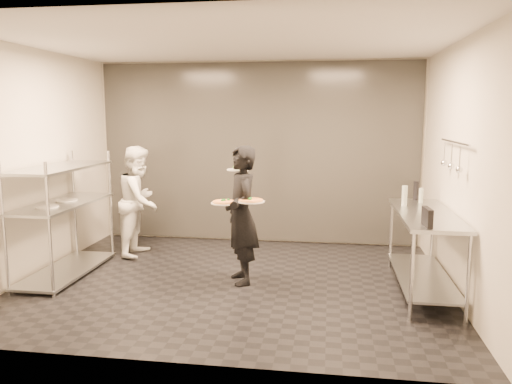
# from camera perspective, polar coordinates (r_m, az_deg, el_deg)

# --- Properties ---
(room_shell) EXTENTS (5.00, 4.00, 2.80)m
(room_shell) POSITION_cam_1_polar(r_m,az_deg,el_deg) (6.95, -0.78, 3.98)
(room_shell) COLOR black
(room_shell) RESTS_ON ground
(pass_rack) EXTENTS (0.60, 1.60, 1.50)m
(pass_rack) POSITION_cam_1_polar(r_m,az_deg,el_deg) (6.64, -21.17, -2.38)
(pass_rack) COLOR silver
(pass_rack) RESTS_ON ground
(prep_counter) EXTENTS (0.60, 1.80, 0.92)m
(prep_counter) POSITION_cam_1_polar(r_m,az_deg,el_deg) (5.92, 18.69, -5.00)
(prep_counter) COLOR silver
(prep_counter) RESTS_ON ground
(utensil_rail) EXTENTS (0.07, 1.20, 0.31)m
(utensil_rail) POSITION_cam_1_polar(r_m,az_deg,el_deg) (5.82, 21.55, 3.82)
(utensil_rail) COLOR silver
(utensil_rail) RESTS_ON room_shell
(waiter) EXTENTS (0.60, 0.70, 1.64)m
(waiter) POSITION_cam_1_polar(r_m,az_deg,el_deg) (5.89, -1.67, -2.67)
(waiter) COLOR black
(waiter) RESTS_ON ground
(chef) EXTENTS (0.59, 0.76, 1.55)m
(chef) POSITION_cam_1_polar(r_m,az_deg,el_deg) (7.27, -13.16, -0.99)
(chef) COLOR white
(chef) RESTS_ON ground
(pizza_plate_near) EXTENTS (0.30, 0.30, 0.05)m
(pizza_plate_near) POSITION_cam_1_polar(r_m,az_deg,el_deg) (5.66, -3.65, -1.17)
(pizza_plate_near) COLOR silver
(pizza_plate_near) RESTS_ON waiter
(pizza_plate_far) EXTENTS (0.31, 0.31, 0.05)m
(pizza_plate_far) POSITION_cam_1_polar(r_m,az_deg,el_deg) (5.62, -0.59, -0.99)
(pizza_plate_far) COLOR silver
(pizza_plate_far) RESTS_ON waiter
(salad_plate) EXTENTS (0.28, 0.28, 0.07)m
(salad_plate) POSITION_cam_1_polar(r_m,az_deg,el_deg) (6.10, -2.04, 2.74)
(salad_plate) COLOR silver
(salad_plate) RESTS_ON waiter
(pos_monitor) EXTENTS (0.07, 0.26, 0.18)m
(pos_monitor) POSITION_cam_1_polar(r_m,az_deg,el_deg) (5.12, 18.99, -2.73)
(pos_monitor) COLOR black
(pos_monitor) RESTS_ON prep_counter
(bottle_green) EXTENTS (0.07, 0.07, 0.24)m
(bottle_green) POSITION_cam_1_polar(r_m,az_deg,el_deg) (6.18, 16.62, -0.40)
(bottle_green) COLOR #98A69A
(bottle_green) RESTS_ON prep_counter
(bottle_clear) EXTENTS (0.05, 0.05, 0.18)m
(bottle_clear) POSITION_cam_1_polar(r_m,az_deg,el_deg) (6.44, 18.35, -0.38)
(bottle_clear) COLOR #98A69A
(bottle_clear) RESTS_ON prep_counter
(bottle_dark) EXTENTS (0.07, 0.07, 0.24)m
(bottle_dark) POSITION_cam_1_polar(r_m,az_deg,el_deg) (6.61, 17.82, 0.14)
(bottle_dark) COLOR black
(bottle_dark) RESTS_ON prep_counter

